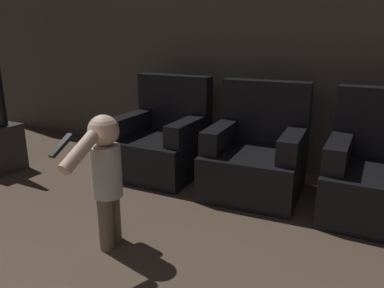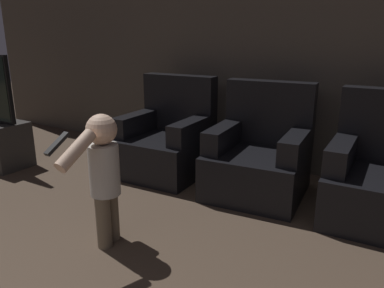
% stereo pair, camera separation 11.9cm
% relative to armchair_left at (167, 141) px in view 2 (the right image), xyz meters
% --- Properties ---
extents(wall_back, '(8.40, 0.05, 2.60)m').
position_rel_armchair_left_xyz_m(wall_back, '(0.72, 0.69, 0.98)').
color(wall_back, '#51493F').
rests_on(wall_back, ground_plane).
extents(armchair_left, '(0.82, 0.84, 0.96)m').
position_rel_armchair_left_xyz_m(armchair_left, '(0.00, 0.00, 0.00)').
color(armchair_left, black).
rests_on(armchair_left, ground_plane).
extents(armchair_middle, '(0.86, 0.87, 0.96)m').
position_rel_armchair_left_xyz_m(armchair_middle, '(0.99, -0.00, 0.00)').
color(armchair_middle, black).
rests_on(armchair_middle, ground_plane).
extents(person_toddler, '(0.20, 0.60, 0.89)m').
position_rel_armchair_left_xyz_m(person_toddler, '(0.44, -1.35, 0.20)').
color(person_toddler, brown).
rests_on(person_toddler, ground_plane).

